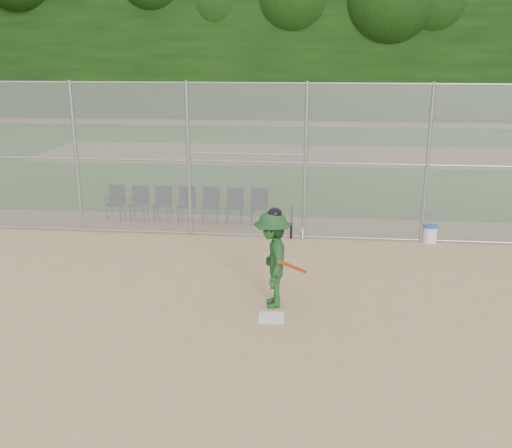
# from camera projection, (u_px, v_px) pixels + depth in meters

# --- Properties ---
(ground) EXTENTS (100.00, 100.00, 0.00)m
(ground) POSITION_uv_depth(u_px,v_px,m) (242.00, 322.00, 10.26)
(ground) COLOR tan
(ground) RESTS_ON ground
(grass_strip) EXTENTS (100.00, 100.00, 0.00)m
(grass_strip) POSITION_uv_depth(u_px,v_px,m) (289.00, 154.00, 27.42)
(grass_strip) COLOR #235D1C
(grass_strip) RESTS_ON ground
(dirt_patch_far) EXTENTS (24.00, 24.00, 0.00)m
(dirt_patch_far) POSITION_uv_depth(u_px,v_px,m) (289.00, 154.00, 27.42)
(dirt_patch_far) COLOR tan
(dirt_patch_far) RESTS_ON ground
(backstop_fence) EXTENTS (16.09, 0.09, 4.00)m
(backstop_fence) POSITION_uv_depth(u_px,v_px,m) (266.00, 159.00, 14.44)
(backstop_fence) COLOR gray
(backstop_fence) RESTS_ON ground
(treeline) EXTENTS (81.00, 60.00, 11.00)m
(treeline) POSITION_uv_depth(u_px,v_px,m) (293.00, 36.00, 27.76)
(treeline) COLOR black
(treeline) RESTS_ON ground
(home_plate) EXTENTS (0.49, 0.49, 0.02)m
(home_plate) POSITION_uv_depth(u_px,v_px,m) (271.00, 317.00, 10.41)
(home_plate) COLOR silver
(home_plate) RESTS_ON ground
(batter_at_plate) EXTENTS (1.09, 1.37, 1.94)m
(batter_at_plate) POSITION_uv_depth(u_px,v_px,m) (272.00, 259.00, 10.69)
(batter_at_plate) COLOR #1C481F
(batter_at_plate) RESTS_ON ground
(water_cooler) EXTENTS (0.36, 0.36, 0.46)m
(water_cooler) POSITION_uv_depth(u_px,v_px,m) (430.00, 234.00, 14.55)
(water_cooler) COLOR white
(water_cooler) RESTS_ON ground
(spare_bats) EXTENTS (0.66, 0.30, 0.84)m
(spare_bats) POSITION_uv_depth(u_px,v_px,m) (291.00, 222.00, 14.88)
(spare_bats) COLOR #D84C14
(spare_bats) RESTS_ON ground
(chair_0) EXTENTS (0.54, 0.52, 0.96)m
(chair_0) POSITION_uv_depth(u_px,v_px,m) (115.00, 203.00, 16.59)
(chair_0) COLOR #0E1935
(chair_0) RESTS_ON ground
(chair_1) EXTENTS (0.54, 0.52, 0.96)m
(chair_1) POSITION_uv_depth(u_px,v_px,m) (139.00, 203.00, 16.52)
(chair_1) COLOR #0E1935
(chair_1) RESTS_ON ground
(chair_2) EXTENTS (0.54, 0.52, 0.96)m
(chair_2) POSITION_uv_depth(u_px,v_px,m) (162.00, 204.00, 16.45)
(chair_2) COLOR #0E1935
(chair_2) RESTS_ON ground
(chair_3) EXTENTS (0.54, 0.52, 0.96)m
(chair_3) POSITION_uv_depth(u_px,v_px,m) (186.00, 204.00, 16.38)
(chair_3) COLOR #0E1935
(chair_3) RESTS_ON ground
(chair_4) EXTENTS (0.54, 0.52, 0.96)m
(chair_4) POSITION_uv_depth(u_px,v_px,m) (210.00, 205.00, 16.32)
(chair_4) COLOR #0E1935
(chair_4) RESTS_ON ground
(chair_5) EXTENTS (0.54, 0.52, 0.96)m
(chair_5) POSITION_uv_depth(u_px,v_px,m) (234.00, 206.00, 16.25)
(chair_5) COLOR #0E1935
(chair_5) RESTS_ON ground
(chair_6) EXTENTS (0.54, 0.52, 0.96)m
(chair_6) POSITION_uv_depth(u_px,v_px,m) (259.00, 206.00, 16.18)
(chair_6) COLOR #0E1935
(chair_6) RESTS_ON ground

